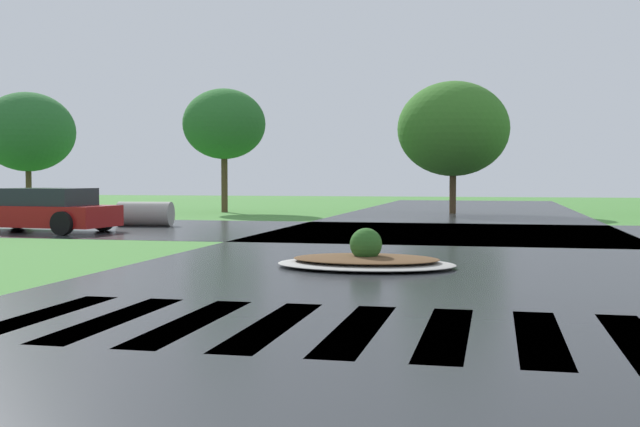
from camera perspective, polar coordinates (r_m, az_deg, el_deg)
asphalt_roadway at (r=13.75m, az=6.73°, el=-3.86°), size 9.91×80.00×0.01m
asphalt_cross_road at (r=22.53m, az=9.00°, el=-1.35°), size 90.00×8.92×0.01m
crosswalk_stripes at (r=8.19m, az=2.70°, el=-8.28°), size 7.65×2.86×0.01m
median_island at (r=13.68m, az=3.32°, el=-3.35°), size 3.09×2.16×0.68m
car_silver_hatch at (r=23.83m, az=-19.43°, el=0.17°), size 4.59×2.49×1.24m
drainage_pipe_stack at (r=25.79m, az=-12.46°, el=-0.03°), size 1.78×0.93×0.77m
background_treeline at (r=34.48m, az=8.70°, el=6.33°), size 47.36×5.72×6.11m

